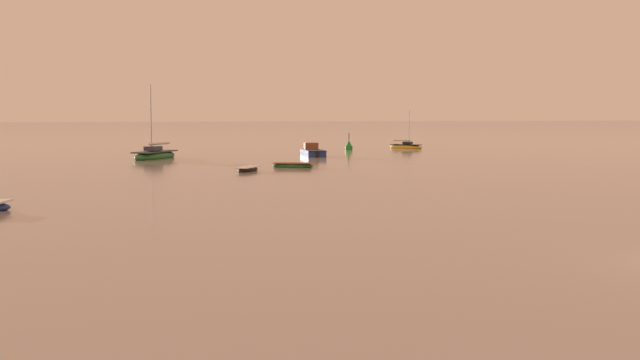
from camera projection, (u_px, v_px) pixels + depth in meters
name	position (u px, v px, depth m)	size (l,w,h in m)	color
sailboat_moored_0	(406.00, 147.00, 93.86)	(4.06, 4.42, 5.15)	gold
rowboat_moored_3	(293.00, 166.00, 60.58)	(3.59, 2.47, 0.54)	#23602D
rowboat_moored_4	(248.00, 169.00, 56.51)	(2.48, 3.10, 0.48)	black
sailboat_moored_1	(155.00, 155.00, 72.20)	(5.44, 6.82, 7.58)	#23602D
motorboat_moored_2	(311.00, 153.00, 77.42)	(2.12, 5.46, 2.03)	navy
channel_buoy	(349.00, 146.00, 89.06)	(0.90, 0.90, 2.30)	#198C2D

